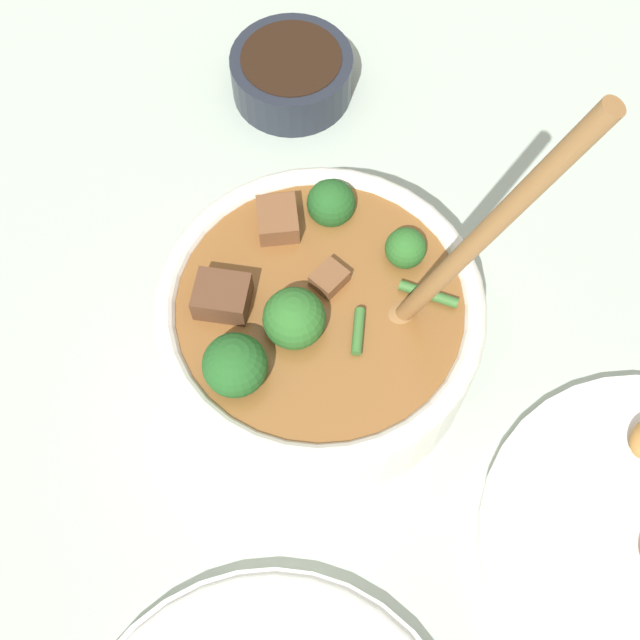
{
  "coord_description": "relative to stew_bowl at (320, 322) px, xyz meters",
  "views": [
    {
      "loc": [
        0.13,
        0.21,
        0.55
      ],
      "look_at": [
        0.0,
        0.0,
        0.05
      ],
      "focal_mm": 45.0,
      "sensor_mm": 36.0,
      "label": 1
    }
  ],
  "objects": [
    {
      "name": "ground_plane",
      "position": [
        -0.0,
        0.0,
        -0.05
      ],
      "size": [
        4.0,
        4.0,
        0.0
      ],
      "primitive_type": "plane",
      "color": "#ADBCAD"
    },
    {
      "name": "stew_bowl",
      "position": [
        0.0,
        0.0,
        0.0
      ],
      "size": [
        0.22,
        0.22,
        0.29
      ],
      "color": "white",
      "rests_on": "ground_plane"
    },
    {
      "name": "condiment_bowl",
      "position": [
        -0.12,
        -0.23,
        -0.03
      ],
      "size": [
        0.11,
        0.11,
        0.04
      ],
      "color": "#232833",
      "rests_on": "ground_plane"
    }
  ]
}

